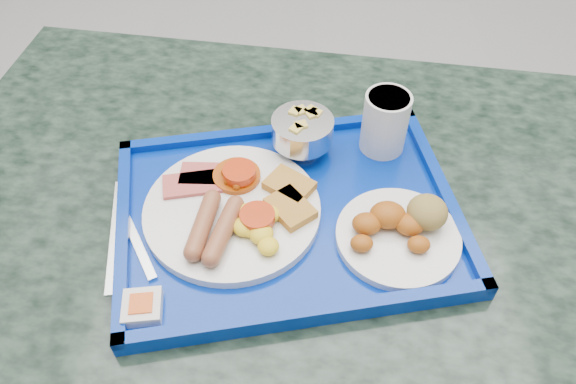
# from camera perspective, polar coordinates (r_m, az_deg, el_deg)

# --- Properties ---
(floor) EXTENTS (6.00, 6.00, 0.00)m
(floor) POSITION_cam_1_polar(r_m,az_deg,el_deg) (1.58, 3.18, -5.66)
(floor) COLOR gray
(floor) RESTS_ON ground
(table) EXTENTS (1.20, 0.89, 0.70)m
(table) POSITION_cam_1_polar(r_m,az_deg,el_deg) (0.90, 2.03, -9.42)
(table) COLOR gray
(table) RESTS_ON floor
(tray) EXTENTS (0.49, 0.40, 0.03)m
(tray) POSITION_cam_1_polar(r_m,az_deg,el_deg) (0.74, 0.00, -2.36)
(tray) COLOR #032796
(tray) RESTS_ON table
(main_plate) EXTENTS (0.23, 0.23, 0.04)m
(main_plate) POSITION_cam_1_polar(r_m,az_deg,el_deg) (0.72, -5.28, -1.73)
(main_plate) COLOR silver
(main_plate) RESTS_ON tray
(bread_plate) EXTENTS (0.16, 0.16, 0.05)m
(bread_plate) POSITION_cam_1_polar(r_m,az_deg,el_deg) (0.71, 11.45, -3.64)
(bread_plate) COLOR silver
(bread_plate) RESTS_ON tray
(fruit_bowl) EXTENTS (0.09, 0.09, 0.06)m
(fruit_bowl) POSITION_cam_1_polar(r_m,az_deg,el_deg) (0.79, 1.49, 6.30)
(fruit_bowl) COLOR #B8B8BA
(fruit_bowl) RESTS_ON tray
(juice_cup) EXTENTS (0.06, 0.06, 0.09)m
(juice_cup) POSITION_cam_1_polar(r_m,az_deg,el_deg) (0.80, 9.85, 7.14)
(juice_cup) COLOR silver
(juice_cup) RESTS_ON tray
(spoon) EXTENTS (0.11, 0.17, 0.01)m
(spoon) POSITION_cam_1_polar(r_m,az_deg,el_deg) (0.76, -12.11, -0.93)
(spoon) COLOR #B8B8BA
(spoon) RESTS_ON tray
(knife) EXTENTS (0.04, 0.18, 0.00)m
(knife) POSITION_cam_1_polar(r_m,az_deg,el_deg) (0.74, -17.12, -4.13)
(knife) COLOR #B8B8BA
(knife) RESTS_ON tray
(jam_packet) EXTENTS (0.05, 0.05, 0.02)m
(jam_packet) POSITION_cam_1_polar(r_m,az_deg,el_deg) (0.66, -14.59, -11.23)
(jam_packet) COLOR silver
(jam_packet) RESTS_ON tray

